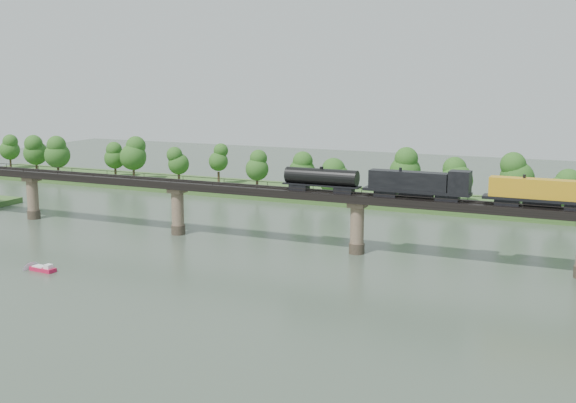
% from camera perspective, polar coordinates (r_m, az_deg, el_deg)
% --- Properties ---
extents(ground, '(400.00, 400.00, 0.00)m').
position_cam_1_polar(ground, '(111.51, 0.40, -7.63)').
color(ground, '#334134').
rests_on(ground, ground).
extents(far_bank, '(300.00, 24.00, 1.60)m').
position_cam_1_polar(far_bank, '(190.02, 10.82, -0.05)').
color(far_bank, '#2F5321').
rests_on(far_bank, ground).
extents(bridge, '(236.00, 30.00, 11.50)m').
position_cam_1_polar(bridge, '(137.16, 5.48, -1.90)').
color(bridge, '#473A2D').
rests_on(bridge, ground).
extents(bridge_superstructure, '(220.00, 4.90, 0.75)m').
position_cam_1_polar(bridge_superstructure, '(135.97, 5.53, 0.71)').
color(bridge_superstructure, black).
rests_on(bridge_superstructure, bridge).
extents(far_treeline, '(289.06, 17.54, 13.60)m').
position_cam_1_polar(far_treeline, '(186.53, 8.13, 2.34)').
color(far_treeline, '#382619').
rests_on(far_treeline, far_bank).
extents(freight_train, '(79.27, 3.09, 5.46)m').
position_cam_1_polar(freight_train, '(129.79, 16.38, 0.92)').
color(freight_train, black).
rests_on(freight_train, bridge).
extents(motorboat, '(5.04, 2.20, 1.37)m').
position_cam_1_polar(motorboat, '(132.75, -18.78, -5.04)').
color(motorboat, '#C0163D').
rests_on(motorboat, ground).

